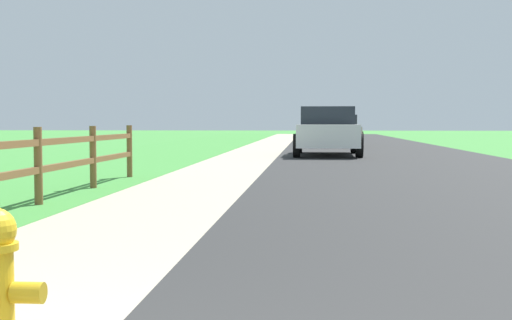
% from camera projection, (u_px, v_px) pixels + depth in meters
% --- Properties ---
extents(ground_plane, '(120.00, 120.00, 0.00)m').
position_uv_depth(ground_plane, '(284.00, 150.00, 27.05)').
color(ground_plane, '#43913D').
extents(road_asphalt, '(7.00, 66.00, 0.01)m').
position_uv_depth(road_asphalt, '(368.00, 148.00, 28.76)').
color(road_asphalt, '#2B2B2B').
rests_on(road_asphalt, ground).
extents(curb_concrete, '(6.00, 66.00, 0.01)m').
position_uv_depth(curb_concrete, '(217.00, 147.00, 29.28)').
color(curb_concrete, '#B7A98F').
rests_on(curb_concrete, ground).
extents(grass_verge, '(5.00, 66.00, 0.00)m').
position_uv_depth(grass_verge, '(183.00, 147.00, 29.40)').
color(grass_verge, '#43913D').
rests_on(grass_verge, ground).
extents(parked_suv_white, '(2.19, 4.68, 1.60)m').
position_uv_depth(parked_suv_white, '(327.00, 131.00, 22.41)').
color(parked_suv_white, white).
rests_on(parked_suv_white, ground).
extents(parked_car_beige, '(2.12, 4.29, 1.43)m').
position_uv_depth(parked_car_beige, '(337.00, 130.00, 30.61)').
color(parked_car_beige, '#C6B793').
rests_on(parked_car_beige, ground).
extents(parked_car_silver, '(1.99, 4.64, 1.59)m').
position_uv_depth(parked_car_silver, '(324.00, 127.00, 41.36)').
color(parked_car_silver, '#B7BABF').
rests_on(parked_car_silver, ground).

